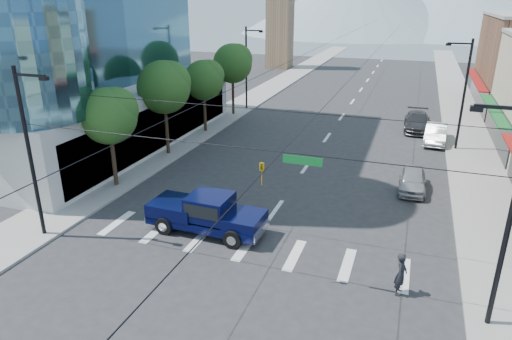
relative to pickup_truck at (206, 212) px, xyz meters
The scene contains 17 objects.
ground 3.80m from the pickup_truck, 39.85° to the right, with size 160.00×160.00×0.00m, color #28282B.
sidewalk_left 38.81m from the pickup_truck, 103.75° to the left, with size 4.00×120.00×0.15m, color gray.
sidewalk_right 40.49m from the pickup_truck, 68.58° to the left, with size 4.00×120.00×0.15m, color gray.
clock_tower 61.97m from the pickup_truck, 102.95° to the left, with size 4.80×4.80×20.40m.
mountain_right 159.51m from the pickup_truck, 81.78° to the left, with size 90.00×90.00×18.00m, color gray.
tree_near 9.89m from the pickup_truck, 155.51° to the left, with size 3.65×3.64×6.71m.
tree_midnear 14.31m from the pickup_truck, 127.57° to the left, with size 4.09×4.09×7.52m.
tree_midfar 19.99m from the pickup_truck, 115.00° to the left, with size 3.65×3.64×6.71m.
tree_far 26.50m from the pickup_truck, 108.50° to the left, with size 4.09×4.09×7.52m.
signal_rig 5.67m from the pickup_truck, 48.17° to the right, with size 21.80×0.20×9.00m.
lamp_pole_nw 29.03m from the pickup_truck, 105.90° to the left, with size 2.00×0.25×9.00m.
lamp_pole_ne 24.14m from the pickup_truck, 55.66° to the left, with size 2.00×0.25×9.00m.
pickup_truck is the anchor object (origin of this frame).
pedestrian 10.48m from the pickup_truck, 12.77° to the right, with size 0.71×0.47×1.96m, color black.
parked_car_near 14.17m from the pickup_truck, 42.90° to the left, with size 1.71×4.25×1.45m, color #A3A4A7.
parked_car_mid 24.40m from the pickup_truck, 60.59° to the left, with size 1.73×4.96×1.63m, color silver.
parked_car_far 27.02m from the pickup_truck, 67.41° to the left, with size 2.35×5.77×1.67m, color #303033.
Camera 1 is at (7.10, -17.63, 12.04)m, focal length 32.00 mm.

